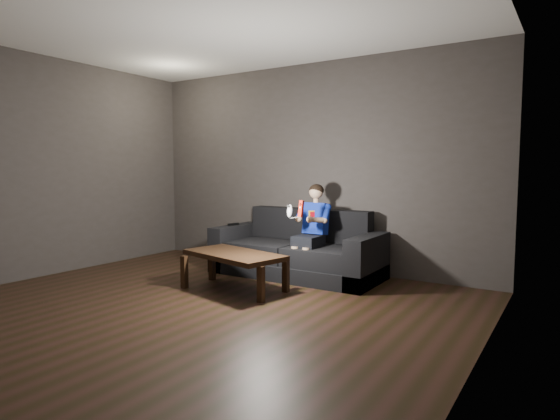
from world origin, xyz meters
The scene contains 11 objects.
floor centered at (0.00, 0.00, 0.00)m, with size 5.00×5.00×0.00m, color black.
back_wall centered at (0.00, 2.50, 1.35)m, with size 5.00×0.04×2.70m, color #3D3935.
left_wall centered at (-2.50, 0.00, 1.35)m, with size 0.04×5.00×2.70m, color #3D3935.
right_wall centered at (2.50, 0.00, 1.35)m, with size 0.04×5.00×2.70m, color #3D3935.
ceiling centered at (0.00, 0.00, 2.70)m, with size 5.00×5.00×0.02m, color white.
sofa centered at (0.12, 1.99, 0.26)m, with size 2.09×0.90×0.81m.
child centered at (0.36, 1.94, 0.68)m, with size 0.42×0.52×1.04m.
wii_remote_red centered at (0.44, 1.53, 0.88)m, with size 0.05×0.07×0.19m.
nunchuk_white centered at (0.29, 1.54, 0.85)m, with size 0.08×0.11×0.16m.
wii_remote_black centered at (-0.82, 1.92, 0.59)m, with size 0.08×0.17×0.03m.
coffee_table centered at (-0.09, 1.00, 0.36)m, with size 1.24×0.81×0.41m.
Camera 1 is at (3.03, -2.96, 1.32)m, focal length 30.00 mm.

